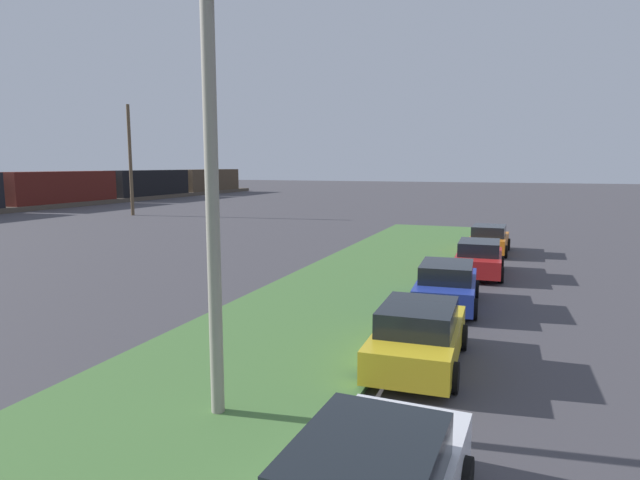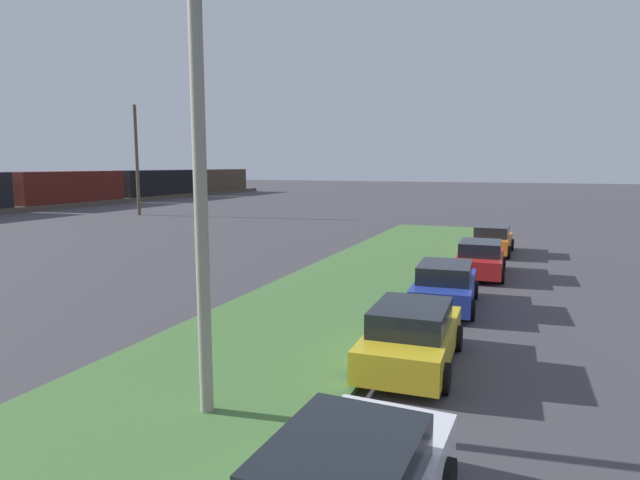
% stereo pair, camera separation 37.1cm
% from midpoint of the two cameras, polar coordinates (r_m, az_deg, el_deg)
% --- Properties ---
extents(grass_median, '(60.00, 6.00, 0.12)m').
position_cam_midpoint_polar(grass_median, '(12.47, -8.87, -13.41)').
color(grass_median, '#477238').
rests_on(grass_median, ground).
extents(parked_car_yellow, '(4.35, 2.12, 1.47)m').
position_cam_midpoint_polar(parked_car_yellow, '(12.68, 10.56, -9.95)').
color(parked_car_yellow, gold).
rests_on(parked_car_yellow, ground).
extents(parked_car_blue, '(4.40, 2.22, 1.47)m').
position_cam_midpoint_polar(parked_car_blue, '(17.94, 13.70, -4.73)').
color(parked_car_blue, '#23389E').
rests_on(parked_car_blue, ground).
extents(parked_car_red, '(4.35, 2.12, 1.47)m').
position_cam_midpoint_polar(parked_car_red, '(23.38, 17.08, -1.92)').
color(parked_car_red, red).
rests_on(parked_car_red, ground).
extents(parked_car_orange, '(4.34, 2.10, 1.47)m').
position_cam_midpoint_polar(parked_car_orange, '(29.41, 18.15, 0.00)').
color(parked_car_orange, orange).
rests_on(parked_car_orange, ground).
extents(streetlight, '(0.59, 2.87, 7.50)m').
position_cam_midpoint_polar(streetlight, '(9.29, -9.83, 6.63)').
color(streetlight, gray).
rests_on(streetlight, ground).
extents(distant_utility_pole, '(0.30, 0.30, 10.00)m').
position_cam_midpoint_polar(distant_utility_pole, '(52.28, -18.69, 8.00)').
color(distant_utility_pole, brown).
rests_on(distant_utility_pole, ground).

